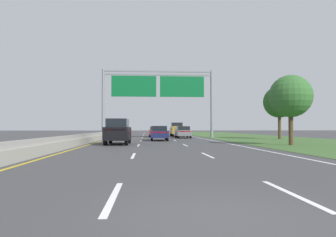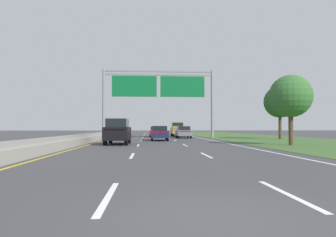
{
  "view_description": "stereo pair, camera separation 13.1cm",
  "coord_description": "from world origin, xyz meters",
  "px_view_note": "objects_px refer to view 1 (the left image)",
  "views": [
    {
      "loc": [
        -1.18,
        -4.74,
        1.39
      ],
      "look_at": [
        0.78,
        23.89,
        2.25
      ],
      "focal_mm": 32.75,
      "sensor_mm": 36.0,
      "label": 1
    },
    {
      "loc": [
        -1.04,
        -4.75,
        1.39
      ],
      "look_at": [
        0.78,
        23.89,
        2.25
      ],
      "focal_mm": 32.75,
      "sensor_mm": 36.0,
      "label": 2
    }
  ],
  "objects_px": {
    "car_red_centre_lane_sedan": "(156,132)",
    "car_navy_centre_lane_sedan": "(159,133)",
    "overhead_sign_gantry": "(158,89)",
    "pickup_truck_gold": "(177,130)",
    "roadside_tree_mid": "(279,102)",
    "roadside_tree_near": "(291,96)",
    "car_black_left_lane_suv": "(118,131)",
    "car_grey_right_lane_sedan": "(183,132)"
  },
  "relations": [
    {
      "from": "roadside_tree_near",
      "to": "overhead_sign_gantry",
      "type": "bearing_deg",
      "value": 119.01
    },
    {
      "from": "overhead_sign_gantry",
      "to": "car_red_centre_lane_sedan",
      "type": "relative_size",
      "value": 3.39
    },
    {
      "from": "car_navy_centre_lane_sedan",
      "to": "car_black_left_lane_suv",
      "type": "relative_size",
      "value": 0.94
    },
    {
      "from": "car_grey_right_lane_sedan",
      "to": "car_navy_centre_lane_sedan",
      "type": "height_order",
      "value": "same"
    },
    {
      "from": "overhead_sign_gantry",
      "to": "roadside_tree_near",
      "type": "height_order",
      "value": "overhead_sign_gantry"
    },
    {
      "from": "car_navy_centre_lane_sedan",
      "to": "car_red_centre_lane_sedan",
      "type": "distance_m",
      "value": 11.85
    },
    {
      "from": "overhead_sign_gantry",
      "to": "car_navy_centre_lane_sedan",
      "type": "xyz_separation_m",
      "value": [
        -0.17,
        -8.22,
        -5.76
      ]
    },
    {
      "from": "car_navy_centre_lane_sedan",
      "to": "car_black_left_lane_suv",
      "type": "bearing_deg",
      "value": 153.44
    },
    {
      "from": "car_red_centre_lane_sedan",
      "to": "roadside_tree_near",
      "type": "relative_size",
      "value": 0.8
    },
    {
      "from": "pickup_truck_gold",
      "to": "car_black_left_lane_suv",
      "type": "relative_size",
      "value": 1.15
    },
    {
      "from": "pickup_truck_gold",
      "to": "car_navy_centre_lane_sedan",
      "type": "height_order",
      "value": "pickup_truck_gold"
    },
    {
      "from": "car_grey_right_lane_sedan",
      "to": "pickup_truck_gold",
      "type": "bearing_deg",
      "value": -0.11
    },
    {
      "from": "pickup_truck_gold",
      "to": "roadside_tree_mid",
      "type": "xyz_separation_m",
      "value": [
        11.16,
        -12.75,
        3.4
      ]
    },
    {
      "from": "car_grey_right_lane_sedan",
      "to": "roadside_tree_mid",
      "type": "bearing_deg",
      "value": -112.83
    },
    {
      "from": "car_navy_centre_lane_sedan",
      "to": "car_black_left_lane_suv",
      "type": "height_order",
      "value": "car_black_left_lane_suv"
    },
    {
      "from": "pickup_truck_gold",
      "to": "roadside_tree_near",
      "type": "bearing_deg",
      "value": -165.14
    },
    {
      "from": "car_grey_right_lane_sedan",
      "to": "roadside_tree_mid",
      "type": "height_order",
      "value": "roadside_tree_mid"
    },
    {
      "from": "pickup_truck_gold",
      "to": "car_navy_centre_lane_sedan",
      "type": "relative_size",
      "value": 1.23
    },
    {
      "from": "overhead_sign_gantry",
      "to": "car_navy_centre_lane_sedan",
      "type": "height_order",
      "value": "overhead_sign_gantry"
    },
    {
      "from": "car_black_left_lane_suv",
      "to": "roadside_tree_near",
      "type": "bearing_deg",
      "value": -98.86
    },
    {
      "from": "car_navy_centre_lane_sedan",
      "to": "roadside_tree_near",
      "type": "height_order",
      "value": "roadside_tree_near"
    },
    {
      "from": "car_black_left_lane_suv",
      "to": "car_navy_centre_lane_sedan",
      "type": "bearing_deg",
      "value": -26.48
    },
    {
      "from": "car_red_centre_lane_sedan",
      "to": "roadside_tree_near",
      "type": "bearing_deg",
      "value": -156.01
    },
    {
      "from": "pickup_truck_gold",
      "to": "car_navy_centre_lane_sedan",
      "type": "xyz_separation_m",
      "value": [
        -3.49,
        -15.64,
        -0.26
      ]
    },
    {
      "from": "overhead_sign_gantry",
      "to": "roadside_tree_mid",
      "type": "xyz_separation_m",
      "value": [
        14.48,
        -5.33,
        -2.09
      ]
    },
    {
      "from": "car_grey_right_lane_sedan",
      "to": "car_red_centre_lane_sedan",
      "type": "relative_size",
      "value": 0.99
    },
    {
      "from": "car_black_left_lane_suv",
      "to": "pickup_truck_gold",
      "type": "bearing_deg",
      "value": -16.9
    },
    {
      "from": "overhead_sign_gantry",
      "to": "car_grey_right_lane_sedan",
      "type": "bearing_deg",
      "value": -10.6
    },
    {
      "from": "car_red_centre_lane_sedan",
      "to": "car_navy_centre_lane_sedan",
      "type": "bearing_deg",
      "value": 179.08
    },
    {
      "from": "car_black_left_lane_suv",
      "to": "roadside_tree_near",
      "type": "relative_size",
      "value": 0.85
    },
    {
      "from": "car_grey_right_lane_sedan",
      "to": "car_red_centre_lane_sedan",
      "type": "xyz_separation_m",
      "value": [
        -3.54,
        4.25,
        0.0
      ]
    },
    {
      "from": "pickup_truck_gold",
      "to": "car_red_centre_lane_sedan",
      "type": "relative_size",
      "value": 1.22
    },
    {
      "from": "roadside_tree_mid",
      "to": "car_black_left_lane_suv",
      "type": "bearing_deg",
      "value": -151.01
    },
    {
      "from": "roadside_tree_mid",
      "to": "roadside_tree_near",
      "type": "bearing_deg",
      "value": -110.32
    },
    {
      "from": "pickup_truck_gold",
      "to": "roadside_tree_near",
      "type": "xyz_separation_m",
      "value": [
        6.54,
        -25.21,
        2.79
      ]
    },
    {
      "from": "car_red_centre_lane_sedan",
      "to": "roadside_tree_near",
      "type": "xyz_separation_m",
      "value": [
        10.1,
        -21.42,
        3.04
      ]
    },
    {
      "from": "car_black_left_lane_suv",
      "to": "roadside_tree_mid",
      "type": "xyz_separation_m",
      "value": [
        18.37,
        10.18,
        3.38
      ]
    },
    {
      "from": "overhead_sign_gantry",
      "to": "roadside_tree_near",
      "type": "xyz_separation_m",
      "value": [
        9.86,
        -17.78,
        -2.71
      ]
    },
    {
      "from": "car_black_left_lane_suv",
      "to": "car_red_centre_lane_sedan",
      "type": "xyz_separation_m",
      "value": [
        3.65,
        19.14,
        -0.28
      ]
    },
    {
      "from": "car_red_centre_lane_sedan",
      "to": "roadside_tree_near",
      "type": "distance_m",
      "value": 23.88
    },
    {
      "from": "roadside_tree_near",
      "to": "car_red_centre_lane_sedan",
      "type": "bearing_deg",
      "value": 115.26
    },
    {
      "from": "overhead_sign_gantry",
      "to": "car_grey_right_lane_sedan",
      "type": "xyz_separation_m",
      "value": [
        3.3,
        -0.62,
        -5.76
      ]
    }
  ]
}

